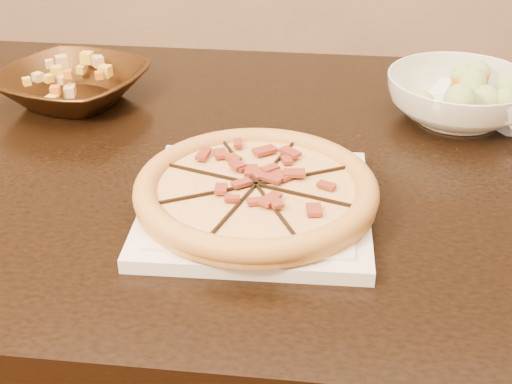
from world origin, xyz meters
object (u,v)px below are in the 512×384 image
at_px(pizza, 256,189).
at_px(salad_bowl, 459,98).
at_px(dining_table, 202,211).
at_px(bronze_bowl, 73,86).
at_px(plate, 256,205).

bearing_deg(pizza, salad_bowl, 46.68).
distance_m(dining_table, pizza, 0.23).
distance_m(bronze_bowl, salad_bowl, 0.63).
height_order(plate, bronze_bowl, bronze_bowl).
bearing_deg(pizza, plate, -44.75).
bearing_deg(dining_table, pizza, -58.30).
relative_size(plate, bronze_bowl, 1.22).
relative_size(pizza, salad_bowl, 1.33).
distance_m(plate, salad_bowl, 0.43).
height_order(dining_table, salad_bowl, salad_bowl).
height_order(pizza, bronze_bowl, bronze_bowl).
xyz_separation_m(plate, salad_bowl, (0.29, 0.31, 0.03)).
xyz_separation_m(plate, pizza, (-0.00, 0.00, 0.02)).
bearing_deg(salad_bowl, bronze_bowl, 179.23).
bearing_deg(plate, pizza, 135.25).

